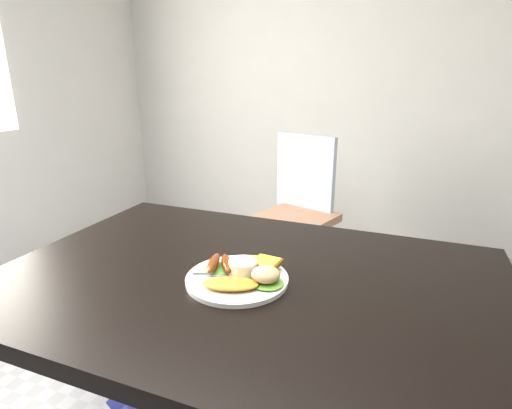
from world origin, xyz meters
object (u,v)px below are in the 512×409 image
dining_table (248,283)px  dining_chair (296,219)px  person (214,179)px  plate (237,279)px

dining_table → dining_chair: (-0.23, 1.25, -0.28)m
dining_table → person: person is taller
person → dining_table: bearing=121.4°
dining_chair → plate: (0.22, -1.28, 0.31)m
dining_chair → plate: 1.34m
dining_chair → person: (-0.13, -0.73, 0.39)m
person → plate: size_ratio=7.03×
dining_table → plate: 0.05m
dining_table → plate: bearing=-108.3°
dining_table → plate: plate is taller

